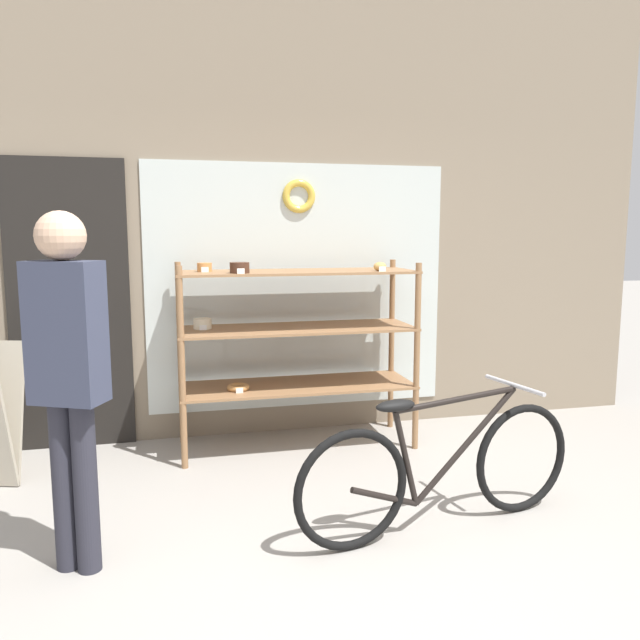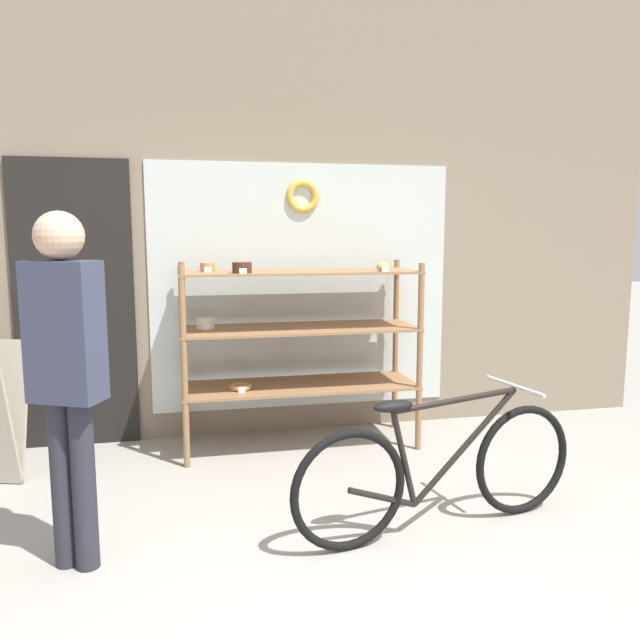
% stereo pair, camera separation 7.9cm
% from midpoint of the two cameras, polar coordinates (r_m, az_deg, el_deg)
% --- Properties ---
extents(ground_plane, '(30.00, 30.00, 0.00)m').
position_cam_midpoint_polar(ground_plane, '(2.90, 4.97, -24.93)').
color(ground_plane, gray).
extents(storefront_facade, '(6.33, 0.13, 3.77)m').
position_cam_midpoint_polar(storefront_facade, '(4.88, -3.97, 11.07)').
color(storefront_facade, gray).
rests_on(storefront_facade, ground_plane).
extents(display_case, '(1.70, 0.58, 1.38)m').
position_cam_midpoint_polar(display_case, '(4.53, -1.72, -1.09)').
color(display_case, '#8E6642').
rests_on(display_case, ground_plane).
extents(bicycle, '(1.68, 0.49, 0.76)m').
position_cam_midpoint_polar(bicycle, '(3.44, 11.59, -13.24)').
color(bicycle, black).
rests_on(bicycle, ground_plane).
extents(pedestrian, '(0.37, 0.30, 1.67)m').
position_cam_midpoint_polar(pedestrian, '(3.06, -21.49, -3.67)').
color(pedestrian, '#282833').
rests_on(pedestrian, ground_plane).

